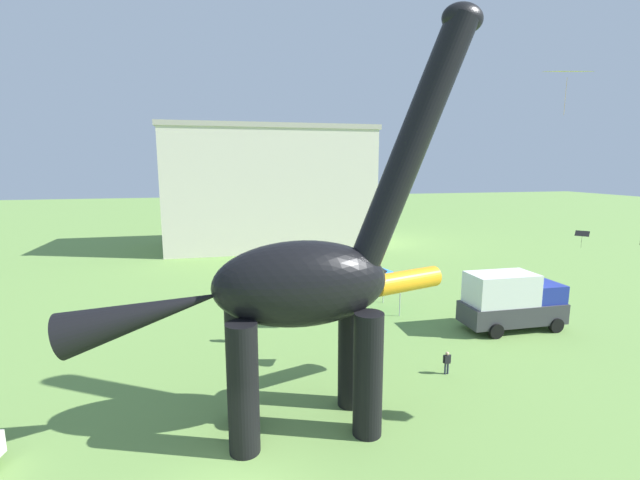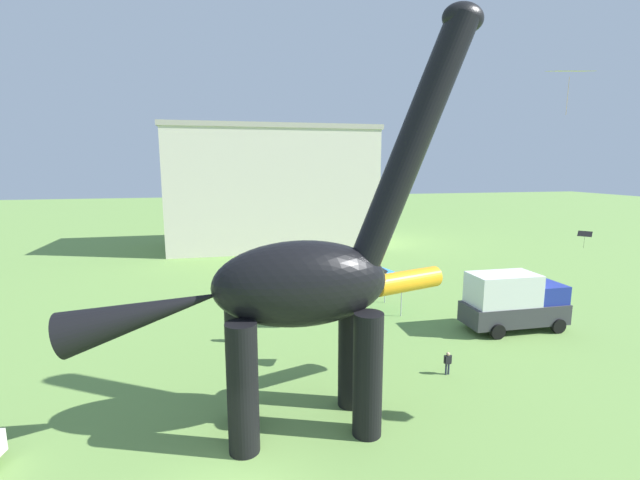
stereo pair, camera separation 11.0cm
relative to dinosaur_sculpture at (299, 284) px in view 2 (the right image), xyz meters
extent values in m
cylinder|color=black|center=(2.11, 0.94, -2.99)|extent=(0.98, 0.98, 4.25)
cylinder|color=black|center=(2.11, -0.94, -2.99)|extent=(0.98, 0.98, 4.25)
cylinder|color=black|center=(-1.97, 0.94, -2.99)|extent=(0.98, 0.98, 4.25)
cylinder|color=black|center=(-1.97, -0.94, -2.99)|extent=(0.98, 0.98, 4.25)
ellipsoid|color=black|center=(0.07, 0.00, 0.00)|extent=(5.82, 2.51, 2.87)
cylinder|color=black|center=(3.84, 0.00, 4.59)|extent=(4.18, 1.07, 8.29)
ellipsoid|color=black|center=(5.44, 0.00, 8.53)|extent=(1.43, 0.90, 0.98)
cone|color=black|center=(-4.81, 0.00, -0.65)|extent=(5.11, 1.43, 2.43)
cube|color=#38383D|center=(13.08, 6.36, -4.16)|extent=(5.63, 2.17, 1.10)
cube|color=navy|center=(14.93, 6.36, -3.11)|extent=(1.82, 1.95, 1.00)
cube|color=silver|center=(12.30, 6.36, -2.76)|extent=(3.61, 2.06, 1.70)
cylinder|color=black|center=(15.10, 7.41, -4.71)|extent=(0.80, 0.27, 0.80)
cylinder|color=black|center=(15.10, 5.31, -4.71)|extent=(0.80, 0.27, 0.80)
cylinder|color=black|center=(11.40, 7.41, -4.71)|extent=(0.80, 0.27, 0.80)
cylinder|color=black|center=(11.40, 5.31, -4.71)|extent=(0.80, 0.27, 0.80)
cylinder|color=#2D3347|center=(6.82, 2.31, -4.86)|extent=(0.08, 0.08, 0.50)
cylinder|color=#2D3347|center=(6.94, 2.31, -4.86)|extent=(0.08, 0.08, 0.50)
cube|color=black|center=(6.88, 2.31, -4.43)|extent=(0.27, 0.17, 0.36)
sphere|color=tan|center=(6.88, 2.31, -4.17)|extent=(0.16, 0.16, 0.16)
cylinder|color=black|center=(6.72, 2.31, -4.41)|extent=(0.07, 0.07, 0.34)
cylinder|color=black|center=(7.04, 2.31, -4.41)|extent=(0.07, 0.07, 0.34)
cylinder|color=#6B6056|center=(-1.63, 7.82, -4.73)|extent=(0.13, 0.13, 0.76)
cylinder|color=#6B6056|center=(-1.45, 7.82, -4.73)|extent=(0.13, 0.13, 0.76)
cube|color=black|center=(-1.54, 7.82, -4.08)|extent=(0.41, 0.25, 0.54)
sphere|color=tan|center=(-1.54, 7.82, -3.70)|extent=(0.24, 0.24, 0.24)
cylinder|color=black|center=(-1.78, 7.82, -4.06)|extent=(0.10, 0.10, 0.51)
cylinder|color=black|center=(-1.31, 7.82, -4.06)|extent=(0.10, 0.10, 0.51)
cylinder|color=#B2B2B7|center=(7.87, 12.37, -4.06)|extent=(0.06, 0.06, 2.10)
cylinder|color=#B2B2B7|center=(7.87, 9.67, -4.06)|extent=(0.06, 0.06, 2.10)
cylinder|color=#B2B2B7|center=(5.17, 12.37, -4.06)|extent=(0.06, 0.06, 2.10)
cylinder|color=#B2B2B7|center=(5.17, 9.67, -4.06)|extent=(0.06, 0.06, 2.10)
pyramid|color=#287AE5|center=(6.52, 11.02, -2.56)|extent=(3.15, 3.15, 0.90)
cylinder|color=orange|center=(4.73, 1.98, -0.71)|extent=(3.13, 1.72, 0.85)
cone|color=black|center=(4.23, 3.56, -0.71)|extent=(0.99, 1.08, 0.89)
cube|color=black|center=(19.12, 8.30, -0.27)|extent=(0.90, 0.92, 0.28)
cylinder|color=black|center=(19.12, 8.30, -0.76)|extent=(0.01, 0.01, 0.76)
cube|color=yellow|center=(13.98, 4.89, 8.26)|extent=(2.00, 1.66, 0.26)
cylinder|color=orange|center=(13.98, 4.89, 7.12)|extent=(0.01, 0.01, 1.76)
cube|color=beige|center=(3.01, 34.98, 1.20)|extent=(21.83, 10.35, 12.62)
cube|color=#ABA396|center=(3.01, 34.98, 7.76)|extent=(22.27, 10.55, 0.50)
camera|label=1|loc=(-2.48, -13.63, 3.83)|focal=24.41mm
camera|label=2|loc=(-2.37, -13.65, 3.83)|focal=24.41mm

